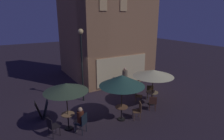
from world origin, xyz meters
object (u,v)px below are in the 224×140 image
cafe_chair_2 (82,122)px  cafe_chair_5 (153,102)px  patio_umbrella_1 (66,88)px  cafe_chair_4 (137,95)px  street_lamp_near_corner (81,53)px  cafe_chair_1 (52,125)px  menu_sandwich_board (42,110)px  cafe_table_1 (68,119)px  patron_seated_0 (79,118)px  patron_standing_1 (125,79)px  cafe_table_2 (152,95)px  cafe_chair_3 (150,91)px  cafe_table_0 (121,111)px  patio_umbrella_0 (122,80)px  cafe_chair_0 (138,109)px  patio_umbrella_2 (153,73)px

cafe_chair_2 → cafe_chair_5: 4.20m
patio_umbrella_1 → cafe_chair_4: (4.53, 0.60, -1.55)m
patio_umbrella_1 → cafe_chair_4: bearing=7.6°
street_lamp_near_corner → cafe_chair_1: street_lamp_near_corner is taller
menu_sandwich_board → cafe_table_1: size_ratio=1.17×
patron_seated_0 → patron_standing_1: patron_standing_1 is taller
menu_sandwich_board → cafe_chair_4: (5.39, -1.08, 0.06)m
cafe_table_2 → patron_seated_0: size_ratio=0.62×
patio_umbrella_1 → cafe_chair_4: patio_umbrella_1 is taller
cafe_table_1 → patron_seated_0: bearing=-55.1°
cafe_chair_3 → cafe_chair_2: bearing=-41.0°
street_lamp_near_corner → cafe_table_0: street_lamp_near_corner is taller
menu_sandwich_board → cafe_chair_2: size_ratio=0.95×
patio_umbrella_0 → cafe_chair_0: bearing=-25.3°
cafe_chair_1 → cafe_chair_3: 6.47m
cafe_table_0 → cafe_table_1: (-2.60, 0.57, 0.02)m
street_lamp_near_corner → cafe_chair_4: bearing=-36.1°
street_lamp_near_corner → cafe_chair_2: size_ratio=4.62×
street_lamp_near_corner → cafe_chair_3: bearing=-27.0°
patio_umbrella_2 → patron_standing_1: size_ratio=1.42×
patio_umbrella_1 → cafe_chair_4: size_ratio=2.56×
street_lamp_near_corner → cafe_chair_0: (1.58, -3.53, -2.52)m
menu_sandwich_board → cafe_chair_0: bearing=-25.3°
cafe_chair_2 → patio_umbrella_2: bearing=-117.1°
cafe_table_1 → patron_seated_0: (0.37, -0.52, 0.19)m
cafe_table_2 → cafe_chair_3: cafe_chair_3 is taller
cafe_chair_4 → patron_seated_0: 4.32m
cafe_table_0 → cafe_table_1: 2.66m
cafe_table_1 → cafe_chair_2: size_ratio=0.81×
cafe_chair_0 → cafe_chair_5: bearing=-140.9°
cafe_chair_3 → patron_seated_0: size_ratio=0.68×
patron_standing_1 → cafe_chair_0: bearing=-36.0°
patron_standing_1 → patio_umbrella_1: bearing=-73.4°
patio_umbrella_0 → cafe_chair_2: size_ratio=2.50×
street_lamp_near_corner → cafe_chair_4: (2.72, -1.98, -2.53)m
street_lamp_near_corner → patio_umbrella_1: size_ratio=1.95×
patron_standing_1 → cafe_table_0: bearing=-48.4°
cafe_chair_5 → cafe_chair_3: bearing=1.8°
street_lamp_near_corner → patio_umbrella_1: bearing=-125.0°
street_lamp_near_corner → patio_umbrella_1: (-1.81, -2.59, -0.98)m
cafe_table_0 → patron_standing_1: patron_standing_1 is taller
cafe_table_1 → cafe_chair_2: cafe_chair_2 is taller
cafe_chair_1 → cafe_chair_5: 5.46m
menu_sandwich_board → cafe_table_1: menu_sandwich_board is taller
menu_sandwich_board → patio_umbrella_2: (6.00, -1.69, 1.49)m
menu_sandwich_board → cafe_table_2: (6.00, -1.69, 0.09)m
street_lamp_near_corner → cafe_chair_3: street_lamp_near_corner is taller
cafe_chair_1 → cafe_chair_2: 1.32m
cafe_chair_5 → patron_seated_0: 4.29m
cafe_chair_1 → cafe_chair_4: bearing=-7.6°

